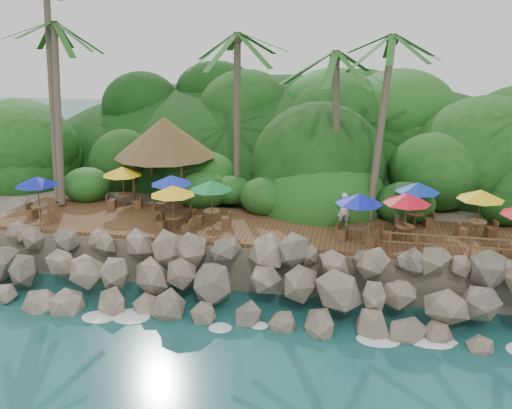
# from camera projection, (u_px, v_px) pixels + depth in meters

# --- Properties ---
(ground) EXTENTS (140.00, 140.00, 0.00)m
(ground) POSITION_uv_depth(u_px,v_px,m) (228.00, 329.00, 22.39)
(ground) COLOR #19514F
(ground) RESTS_ON ground
(land_base) EXTENTS (32.00, 25.20, 2.10)m
(land_base) POSITION_uv_depth(u_px,v_px,m) (285.00, 194.00, 37.04)
(land_base) COLOR gray
(land_base) RESTS_ON ground
(jungle_hill) EXTENTS (44.80, 28.00, 15.40)m
(jungle_hill) POSITION_uv_depth(u_px,v_px,m) (298.00, 180.00, 44.38)
(jungle_hill) COLOR #143811
(jungle_hill) RESTS_ON ground
(seawall) EXTENTS (29.00, 4.00, 2.30)m
(seawall) POSITION_uv_depth(u_px,v_px,m) (238.00, 282.00, 23.92)
(seawall) COLOR gray
(seawall) RESTS_ON ground
(terrace) EXTENTS (26.00, 5.00, 0.20)m
(terrace) POSITION_uv_depth(u_px,v_px,m) (256.00, 228.00, 27.34)
(terrace) COLOR brown
(terrace) RESTS_ON land_base
(jungle_foliage) EXTENTS (44.00, 16.00, 12.00)m
(jungle_foliage) POSITION_uv_depth(u_px,v_px,m) (282.00, 213.00, 36.43)
(jungle_foliage) COLOR #143811
(jungle_foliage) RESTS_ON ground
(foam_line) EXTENTS (25.20, 0.80, 0.06)m
(foam_line) POSITION_uv_depth(u_px,v_px,m) (229.00, 324.00, 22.66)
(foam_line) COLOR white
(foam_line) RESTS_ON ground
(palms) EXTENTS (32.21, 7.58, 13.63)m
(palms) POSITION_uv_depth(u_px,v_px,m) (263.00, 20.00, 26.96)
(palms) COLOR brown
(palms) RESTS_ON ground
(palapa) EXTENTS (5.68, 5.68, 4.60)m
(palapa) POSITION_uv_depth(u_px,v_px,m) (164.00, 137.00, 31.02)
(palapa) COLOR brown
(palapa) RESTS_ON ground
(dining_clusters) EXTENTS (24.75, 5.14, 2.30)m
(dining_clusters) POSITION_uv_depth(u_px,v_px,m) (282.00, 192.00, 26.15)
(dining_clusters) COLOR brown
(dining_clusters) RESTS_ON terrace
(railing) EXTENTS (6.10, 0.10, 1.00)m
(railing) POSITION_uv_depth(u_px,v_px,m) (457.00, 245.00, 23.27)
(railing) COLOR brown
(railing) RESTS_ON terrace
(waiter) EXTENTS (0.71, 0.56, 1.72)m
(waiter) POSITION_uv_depth(u_px,v_px,m) (344.00, 210.00, 26.99)
(waiter) COLOR silver
(waiter) RESTS_ON terrace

